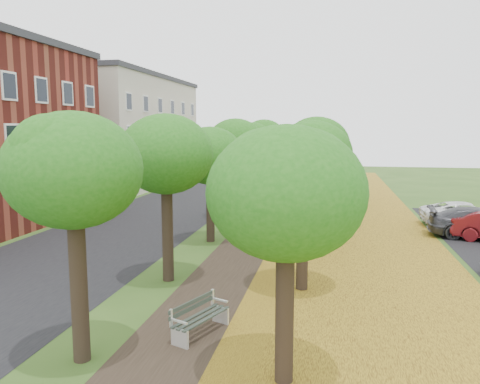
% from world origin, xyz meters
% --- Properties ---
extents(ground, '(120.00, 120.00, 0.00)m').
position_xyz_m(ground, '(0.00, 0.00, 0.00)').
color(ground, '#2D4C19').
rests_on(ground, ground).
extents(street_asphalt, '(8.00, 70.00, 0.01)m').
position_xyz_m(street_asphalt, '(-7.50, 15.00, 0.00)').
color(street_asphalt, black).
rests_on(street_asphalt, ground).
extents(footpath, '(3.20, 70.00, 0.01)m').
position_xyz_m(footpath, '(0.00, 15.00, 0.00)').
color(footpath, black).
rests_on(footpath, ground).
extents(leaf_verge, '(7.50, 70.00, 0.01)m').
position_xyz_m(leaf_verge, '(5.00, 15.00, 0.01)').
color(leaf_verge, gold).
rests_on(leaf_verge, ground).
extents(tree_row_west, '(3.44, 33.44, 5.83)m').
position_xyz_m(tree_row_west, '(-2.20, 15.00, 4.32)').
color(tree_row_west, black).
rests_on(tree_row_west, ground).
extents(tree_row_east, '(3.44, 33.44, 5.83)m').
position_xyz_m(tree_row_east, '(2.60, 15.00, 4.32)').
color(tree_row_east, black).
rests_on(tree_row_east, ground).
extents(building_cream, '(10.30, 20.30, 10.40)m').
position_xyz_m(building_cream, '(-17.00, 33.00, 5.21)').
color(building_cream, beige).
rests_on(building_cream, ground).
extents(bench, '(1.24, 1.99, 0.91)m').
position_xyz_m(bench, '(0.14, 1.91, 0.47)').
color(bench, '#2D3930').
rests_on(bench, ground).
extents(car_white, '(4.93, 2.39, 1.35)m').
position_xyz_m(car_white, '(11.00, 18.20, 0.68)').
color(car_white, white).
rests_on(car_white, ground).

